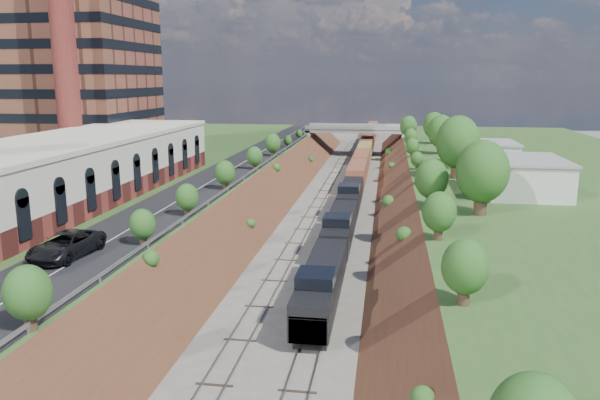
# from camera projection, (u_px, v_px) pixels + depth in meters

# --- Properties ---
(platform_left) EXTENTS (44.00, 180.00, 5.00)m
(platform_left) POSITION_uv_depth(u_px,v_px,m) (109.00, 189.00, 86.26)
(platform_left) COLOR #355924
(platform_left) RESTS_ON ground
(platform_right) EXTENTS (44.00, 180.00, 5.00)m
(platform_right) POSITION_uv_depth(u_px,v_px,m) (582.00, 203.00, 76.65)
(platform_right) COLOR #355924
(platform_right) RESTS_ON ground
(embankment_left) EXTENTS (10.00, 180.00, 10.00)m
(embankment_left) POSITION_uv_depth(u_px,v_px,m) (255.00, 210.00, 83.57)
(embankment_left) COLOR brown
(embankment_left) RESTS_ON ground
(embankment_right) EXTENTS (10.00, 180.00, 10.00)m
(embankment_right) POSITION_uv_depth(u_px,v_px,m) (411.00, 215.00, 80.37)
(embankment_right) COLOR brown
(embankment_right) RESTS_ON ground
(rail_left_track) EXTENTS (1.58, 180.00, 0.18)m
(rail_left_track) POSITION_uv_depth(u_px,v_px,m) (313.00, 212.00, 82.33)
(rail_left_track) COLOR gray
(rail_left_track) RESTS_ON ground
(rail_right_track) EXTENTS (1.58, 180.00, 0.18)m
(rail_right_track) POSITION_uv_depth(u_px,v_px,m) (350.00, 213.00, 81.57)
(rail_right_track) COLOR gray
(rail_right_track) RESTS_ON ground
(road) EXTENTS (8.00, 180.00, 0.10)m
(road) POSITION_uv_depth(u_px,v_px,m) (223.00, 175.00, 83.18)
(road) COLOR black
(road) RESTS_ON platform_left
(guardrail) EXTENTS (0.10, 171.00, 0.70)m
(guardrail) POSITION_uv_depth(u_px,v_px,m) (251.00, 172.00, 82.29)
(guardrail) COLOR #99999E
(guardrail) RESTS_ON platform_left
(commercial_building) EXTENTS (14.30, 62.30, 7.00)m
(commercial_building) POSITION_uv_depth(u_px,v_px,m) (54.00, 173.00, 63.00)
(commercial_building) COLOR maroon
(commercial_building) RESTS_ON platform_left
(smokestack) EXTENTS (3.20, 3.20, 40.00)m
(smokestack) POSITION_uv_depth(u_px,v_px,m) (63.00, 29.00, 78.18)
(smokestack) COLOR maroon
(smokestack) RESTS_ON platform_left
(overpass) EXTENTS (24.50, 8.30, 7.40)m
(overpass) POSITION_uv_depth(u_px,v_px,m) (356.00, 135.00, 140.94)
(overpass) COLOR gray
(overpass) RESTS_ON ground
(white_building_near) EXTENTS (9.00, 12.00, 4.00)m
(white_building_near) POSITION_uv_depth(u_px,v_px,m) (522.00, 177.00, 69.36)
(white_building_near) COLOR silver
(white_building_near) RESTS_ON platform_right
(white_building_far) EXTENTS (8.00, 10.00, 3.60)m
(white_building_far) POSITION_uv_depth(u_px,v_px,m) (488.00, 155.00, 90.76)
(white_building_far) COLOR silver
(white_building_far) RESTS_ON platform_right
(tree_right_large) EXTENTS (5.25, 5.25, 7.61)m
(tree_right_large) POSITION_uv_depth(u_px,v_px,m) (482.00, 172.00, 58.20)
(tree_right_large) COLOR #473323
(tree_right_large) RESTS_ON platform_right
(tree_left_crest) EXTENTS (2.45, 2.45, 3.55)m
(tree_left_crest) POSITION_uv_depth(u_px,v_px,m) (122.00, 236.00, 43.53)
(tree_left_crest) COLOR #473323
(tree_left_crest) RESTS_ON platform_left
(freight_train) EXTENTS (2.85, 161.01, 4.55)m
(freight_train) POSITION_uv_depth(u_px,v_px,m) (363.00, 157.00, 120.18)
(freight_train) COLOR black
(freight_train) RESTS_ON ground
(suv) EXTENTS (3.77, 7.14, 1.91)m
(suv) POSITION_uv_depth(u_px,v_px,m) (66.00, 245.00, 44.79)
(suv) COLOR black
(suv) RESTS_ON road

